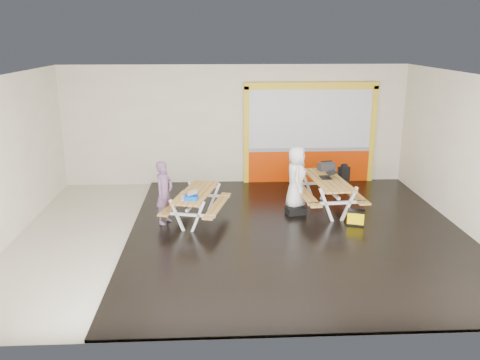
{
  "coord_description": "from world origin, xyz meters",
  "views": [
    {
      "loc": [
        -0.54,
        -10.29,
        4.3
      ],
      "look_at": [
        0.0,
        0.9,
        1.0
      ],
      "focal_mm": 36.99,
      "sensor_mm": 36.0,
      "label": 1
    }
  ],
  "objects": [
    {
      "name": "blue_pouch",
      "position": [
        -1.13,
        0.24,
        0.8
      ],
      "size": [
        0.32,
        0.24,
        0.09
      ],
      "primitive_type": "cube",
      "rotation": [
        0.0,
        0.0,
        -0.12
      ],
      "color": "blue",
      "rests_on": "picnic_table_left"
    },
    {
      "name": "laptop_left",
      "position": [
        -1.2,
        0.35,
        0.8
      ],
      "size": [
        0.39,
        0.36,
        0.16
      ],
      "color": "silver",
      "rests_on": "picnic_table_left"
    },
    {
      "name": "room",
      "position": [
        0.0,
        0.0,
        1.75
      ],
      "size": [
        10.02,
        8.02,
        3.52
      ],
      "color": "beige",
      "rests_on": "ground"
    },
    {
      "name": "laptop_right",
      "position": [
        2.23,
        1.49,
        0.91
      ],
      "size": [
        0.42,
        0.37,
        0.17
      ],
      "color": "black",
      "rests_on": "picnic_table_right"
    },
    {
      "name": "picnic_table_right",
      "position": [
        2.22,
        1.4,
        0.65
      ],
      "size": [
        1.65,
        2.27,
        0.86
      ],
      "color": "#B78238",
      "rests_on": "deck"
    },
    {
      "name": "person_right",
      "position": [
        1.42,
        1.4,
        0.89
      ],
      "size": [
        0.58,
        0.82,
        1.57
      ],
      "primitive_type": "imported",
      "rotation": [
        0.0,
        0.0,
        1.47
      ],
      "color": "white",
      "rests_on": "deck"
    },
    {
      "name": "kiosk",
      "position": [
        2.2,
        3.93,
        1.44
      ],
      "size": [
        3.88,
        0.16,
        3.0
      ],
      "color": "#CE3100",
      "rests_on": "room"
    },
    {
      "name": "picnic_table_left",
      "position": [
        -1.04,
        0.8,
        0.58
      ],
      "size": [
        1.69,
        2.13,
        0.75
      ],
      "color": "#B78238",
      "rests_on": "deck"
    },
    {
      "name": "person_left",
      "position": [
        -1.77,
        0.67,
        0.79
      ],
      "size": [
        0.57,
        0.65,
        1.49
      ],
      "primitive_type": "imported",
      "rotation": [
        0.0,
        0.0,
        1.08
      ],
      "color": "#6A4969",
      "rests_on": "deck"
    },
    {
      "name": "toolbox",
      "position": [
        2.36,
        2.23,
        0.95
      ],
      "size": [
        0.48,
        0.33,
        0.25
      ],
      "color": "black",
      "rests_on": "picnic_table_right"
    },
    {
      "name": "backpack",
      "position": [
        2.82,
        2.15,
        0.78
      ],
      "size": [
        0.32,
        0.27,
        0.46
      ],
      "color": "black",
      "rests_on": "picnic_table_right"
    },
    {
      "name": "dark_case",
      "position": [
        1.38,
        1.11,
        0.13
      ],
      "size": [
        0.51,
        0.43,
        0.17
      ],
      "primitive_type": "cube",
      "rotation": [
        0.0,
        0.0,
        0.22
      ],
      "color": "black",
      "rests_on": "deck"
    },
    {
      "name": "deck",
      "position": [
        1.25,
        0.0,
        0.03
      ],
      "size": [
        7.5,
        7.98,
        0.05
      ],
      "primitive_type": "cube",
      "color": "black",
      "rests_on": "room"
    },
    {
      "name": "fluke_bag",
      "position": [
        2.67,
        0.33,
        0.22
      ],
      "size": [
        0.46,
        0.37,
        0.34
      ],
      "color": "black",
      "rests_on": "deck"
    }
  ]
}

